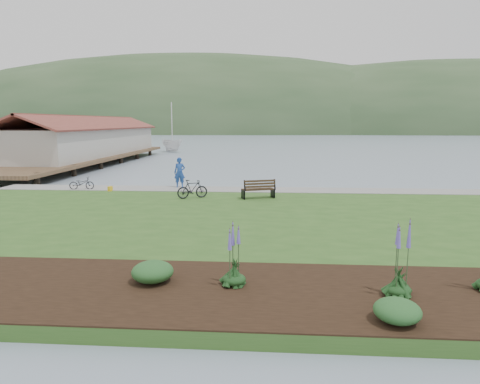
{
  "coord_description": "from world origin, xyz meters",
  "views": [
    {
      "loc": [
        0.72,
        -20.18,
        4.69
      ],
      "look_at": [
        -0.75,
        0.48,
        1.3
      ],
      "focal_mm": 32.0,
      "sensor_mm": 36.0,
      "label": 1
    }
  ],
  "objects_px": {
    "park_bench": "(259,189)",
    "sailboat": "(173,152)",
    "bicycle_a": "(82,183)",
    "person": "(180,170)"
  },
  "relations": [
    {
      "from": "park_bench",
      "to": "sailboat",
      "type": "xyz_separation_m",
      "value": [
        -14.91,
        43.24,
        -0.97
      ]
    },
    {
      "from": "park_bench",
      "to": "bicycle_a",
      "type": "xyz_separation_m",
      "value": [
        -11.46,
        2.45,
        -0.16
      ]
    },
    {
      "from": "person",
      "to": "sailboat",
      "type": "bearing_deg",
      "value": 101.93
    },
    {
      "from": "bicycle_a",
      "to": "person",
      "type": "bearing_deg",
      "value": -88.77
    },
    {
      "from": "park_bench",
      "to": "sailboat",
      "type": "distance_m",
      "value": 45.75
    },
    {
      "from": "bicycle_a",
      "to": "park_bench",
      "type": "bearing_deg",
      "value": -112.58
    },
    {
      "from": "person",
      "to": "bicycle_a",
      "type": "xyz_separation_m",
      "value": [
        -6.13,
        -1.28,
        -0.77
      ]
    },
    {
      "from": "park_bench",
      "to": "person",
      "type": "bearing_deg",
      "value": 125.85
    },
    {
      "from": "person",
      "to": "bicycle_a",
      "type": "distance_m",
      "value": 6.31
    },
    {
      "from": "bicycle_a",
      "to": "sailboat",
      "type": "bearing_deg",
      "value": -5.7
    }
  ]
}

